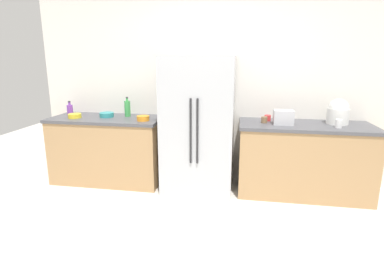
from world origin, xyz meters
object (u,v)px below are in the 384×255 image
Objects in this scene: cup_a at (264,120)px; cup_b at (268,118)px; refrigerator at (199,125)px; cup_c at (339,124)px; bowl_a at (107,115)px; toaster at (283,117)px; rice_cooker at (338,112)px; bottle_b at (70,110)px; bowl_c at (75,116)px; bowl_b at (143,118)px; bottle_a at (127,108)px.

cup_a is 0.15m from cup_b.
cup_c is (1.66, -0.09, 0.09)m from refrigerator.
refrigerator is at bearing 176.92° from cup_c.
refrigerator reaches higher than bowl_a.
rice_cooker is (0.66, 0.15, 0.06)m from toaster.
bottle_b is 0.27m from bowl_c.
cup_b is at bearing 176.93° from rice_cooker.
rice_cooker is at bearing 1.26° from bowl_a.
bowl_c is at bearing -162.68° from bowl_a.
cup_c is at bearing -3.08° from refrigerator.
cup_b is at bearing 0.94° from bottle_b.
bowl_b is at bearing -1.43° from bowl_c.
refrigerator is 1.70m from bowl_c.
bowl_c is (-2.57, -0.24, -0.01)m from cup_b.
bowl_b is at bearing -175.38° from cup_a.
bottle_a reaches higher than toaster.
bowl_a is at bearing 178.05° from toaster.
refrigerator reaches higher than bowl_b.
refrigerator is 1.89m from bottle_b.
refrigerator is 9.02× the size of bowl_a.
cup_a is at bearing 2.28° from bowl_c.
cup_a is at bearing -0.70° from bowl_a.
cup_c is 0.51× the size of bowl_a.
toaster is 0.62m from cup_c.
bottle_a reaches higher than bowl_b.
bowl_a is at bearing -6.35° from bottle_b.
bottle_b is at bearing 178.07° from cup_a.
rice_cooker is 0.25m from cup_c.
cup_a is 0.95× the size of cup_b.
cup_c is (-0.05, -0.23, -0.10)m from rice_cooker.
cup_a is at bearing 170.93° from cup_c.
toaster is 1.77m from bowl_b.
bottle_a reaches higher than bowl_c.
cup_a is (1.85, -0.12, -0.07)m from bottle_a.
bottle_b is at bearing -178.09° from bottle_a.
refrigerator is 5.56× the size of rice_cooker.
bottle_a is 3.52× the size of cup_a.
cup_c reaches higher than bowl_a.
cup_c is 0.57× the size of bowl_c.
bottle_a is at bearing 18.11° from bowl_c.
bowl_b is (-2.38, 0.01, -0.02)m from cup_c.
bowl_b is at bearing -177.71° from toaster.
bottle_b reaches higher than cup_a.
bowl_c is at bearing -174.74° from cup_b.
bottle_a reaches higher than bowl_a.
cup_b is at bearing 2.93° from bowl_a.
rice_cooker is at bearing 5.10° from bowl_b.
bowl_b is at bearing 179.79° from cup_c.
cup_c is at bearing -0.57° from bowl_c.
cup_a reaches higher than cup_b.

